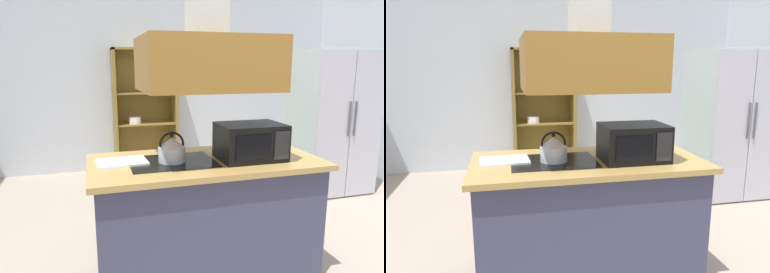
{
  "view_description": "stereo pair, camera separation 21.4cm",
  "coord_description": "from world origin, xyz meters",
  "views": [
    {
      "loc": [
        -0.9,
        -2.35,
        1.57
      ],
      "look_at": [
        -0.13,
        0.32,
        1.0
      ],
      "focal_mm": 32.51,
      "sensor_mm": 36.0,
      "label": 1
    },
    {
      "loc": [
        -0.69,
        -2.4,
        1.57
      ],
      "look_at": [
        -0.13,
        0.32,
        1.0
      ],
      "focal_mm": 32.51,
      "sensor_mm": 36.0,
      "label": 2
    }
  ],
  "objects": [
    {
      "name": "refrigerator",
      "position": [
        1.97,
        1.31,
        0.88
      ],
      "size": [
        0.9,
        0.77,
        1.76
      ],
      "color": "#ADC3BF",
      "rests_on": "ground"
    },
    {
      "name": "wall_back",
      "position": [
        0.0,
        3.0,
        1.35
      ],
      "size": [
        6.0,
        0.12,
        2.7
      ],
      "primitive_type": "cube",
      "color": "silver",
      "rests_on": "ground"
    },
    {
      "name": "dish_cabinet",
      "position": [
        -0.14,
        2.78,
        0.8
      ],
      "size": [
        0.91,
        0.4,
        1.81
      ],
      "color": "olive",
      "rests_on": "ground"
    },
    {
      "name": "range_hood",
      "position": [
        -0.13,
        -0.03,
        1.7
      ],
      "size": [
        0.9,
        0.7,
        1.3
      ],
      "color": "olive"
    },
    {
      "name": "cutting_board",
      "position": [
        -0.72,
        0.03,
        0.91
      ],
      "size": [
        0.35,
        0.26,
        0.02
      ],
      "primitive_type": "cube",
      "rotation": [
        0.0,
        0.0,
        0.07
      ],
      "color": "white",
      "rests_on": "kitchen_island"
    },
    {
      "name": "kettle",
      "position": [
        -0.37,
        -0.03,
        0.99
      ],
      "size": [
        0.19,
        0.19,
        0.21
      ],
      "color": "#B2BDC5",
      "rests_on": "kitchen_island"
    },
    {
      "name": "kitchen_island",
      "position": [
        -0.13,
        -0.03,
        0.45
      ],
      "size": [
        1.66,
        0.8,
        0.9
      ],
      "color": "#3A3B56",
      "rests_on": "ground"
    },
    {
      "name": "microwave",
      "position": [
        0.19,
        -0.11,
        1.03
      ],
      "size": [
        0.46,
        0.35,
        0.26
      ],
      "color": "black",
      "rests_on": "kitchen_island"
    },
    {
      "name": "ground_plane",
      "position": [
        0.0,
        0.0,
        0.0
      ],
      "size": [
        7.8,
        7.8,
        0.0
      ],
      "primitive_type": "plane",
      "color": "#A19281"
    }
  ]
}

